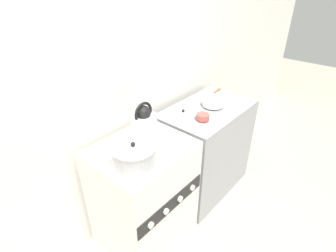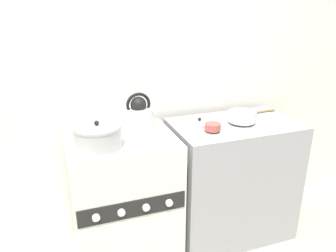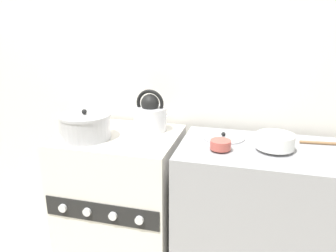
{
  "view_description": "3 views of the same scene",
  "coord_description": "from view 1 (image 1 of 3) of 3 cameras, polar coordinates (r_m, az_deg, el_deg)",
  "views": [
    {
      "loc": [
        -0.96,
        -0.8,
        1.89
      ],
      "look_at": [
        0.29,
        0.29,
        0.92
      ],
      "focal_mm": 28.0,
      "sensor_mm": 36.0,
      "label": 1
    },
    {
      "loc": [
        -0.34,
        -1.57,
        1.66
      ],
      "look_at": [
        0.31,
        0.29,
        0.92
      ],
      "focal_mm": 35.0,
      "sensor_mm": 36.0,
      "label": 2
    },
    {
      "loc": [
        0.72,
        -1.34,
        1.49
      ],
      "look_at": [
        0.28,
        0.31,
        0.95
      ],
      "focal_mm": 35.0,
      "sensor_mm": 36.0,
      "label": 3
    }
  ],
  "objects": [
    {
      "name": "cooking_pot",
      "position": [
        1.58,
        -7.45,
        -6.37
      ],
      "size": [
        0.28,
        0.28,
        0.16
      ],
      "color": "#B2B2B7",
      "rests_on": "stove"
    },
    {
      "name": "kettle",
      "position": [
        1.87,
        -5.24,
        1.0
      ],
      "size": [
        0.23,
        0.19,
        0.24
      ],
      "color": "silver",
      "rests_on": "stove"
    },
    {
      "name": "counter",
      "position": [
        2.51,
        8.06,
        -5.08
      ],
      "size": [
        0.87,
        0.53,
        0.88
      ],
      "color": "#99999E",
      "rests_on": "ground_plane"
    },
    {
      "name": "wooden_spoon",
      "position": [
        2.6,
        10.25,
        7.37
      ],
      "size": [
        0.26,
        0.05,
        0.02
      ],
      "color": "olive",
      "rests_on": "counter"
    },
    {
      "name": "small_ceramic_bowl",
      "position": [
        2.07,
        7.56,
        2.0
      ],
      "size": [
        0.1,
        0.1,
        0.05
      ],
      "color": "#B75147",
      "rests_on": "counter"
    },
    {
      "name": "stove",
      "position": [
        2.04,
        -5.2,
        -14.92
      ],
      "size": [
        0.66,
        0.57,
        0.88
      ],
      "color": "silver",
      "rests_on": "ground_plane"
    },
    {
      "name": "loose_pot_lid",
      "position": [
        2.17,
        3.33,
        2.95
      ],
      "size": [
        0.23,
        0.23,
        0.03
      ],
      "color": "#B2B2B7",
      "rests_on": "counter"
    },
    {
      "name": "wall_back",
      "position": [
        1.82,
        -14.03,
        8.99
      ],
      "size": [
        7.0,
        0.06,
        2.5
      ],
      "color": "silver",
      "rests_on": "ground_plane"
    },
    {
      "name": "enamel_bowl",
      "position": [
        2.29,
        9.8,
        5.24
      ],
      "size": [
        0.18,
        0.18,
        0.08
      ],
      "color": "white",
      "rests_on": "counter"
    }
  ]
}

